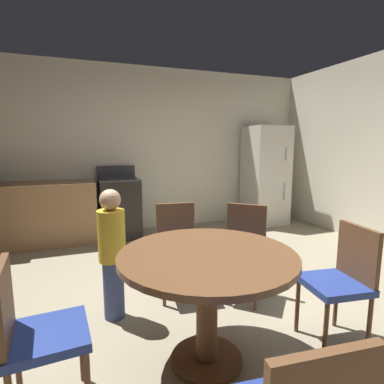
{
  "coord_description": "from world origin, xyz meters",
  "views": [
    {
      "loc": [
        -1.07,
        -2.21,
        1.44
      ],
      "look_at": [
        0.1,
        0.94,
        0.92
      ],
      "focal_mm": 28.57,
      "sensor_mm": 36.0,
      "label": 1
    }
  ],
  "objects_px": {
    "oven_range": "(120,207)",
    "refrigerator": "(265,176)",
    "chair_northeast": "(243,244)",
    "dining_table": "(207,277)",
    "chair_east": "(342,277)",
    "person_child": "(112,251)",
    "chair_north": "(178,243)",
    "chair_west": "(33,330)"
  },
  "relations": [
    {
      "from": "chair_north",
      "to": "person_child",
      "type": "xyz_separation_m",
      "value": [
        -0.64,
        -0.24,
        0.08
      ]
    },
    {
      "from": "refrigerator",
      "to": "chair_north",
      "type": "height_order",
      "value": "refrigerator"
    },
    {
      "from": "chair_northeast",
      "to": "person_child",
      "type": "bearing_deg",
      "value": -48.06
    },
    {
      "from": "chair_west",
      "to": "chair_northeast",
      "type": "bearing_deg",
      "value": 21.24
    },
    {
      "from": "oven_range",
      "to": "person_child",
      "type": "distance_m",
      "value": 2.34
    },
    {
      "from": "person_child",
      "to": "dining_table",
      "type": "bearing_deg",
      "value": 0.0
    },
    {
      "from": "oven_range",
      "to": "chair_west",
      "type": "height_order",
      "value": "oven_range"
    },
    {
      "from": "refrigerator",
      "to": "chair_northeast",
      "type": "relative_size",
      "value": 2.02
    },
    {
      "from": "dining_table",
      "to": "chair_north",
      "type": "height_order",
      "value": "chair_north"
    },
    {
      "from": "person_child",
      "to": "chair_northeast",
      "type": "bearing_deg",
      "value": 54.48
    },
    {
      "from": "chair_northeast",
      "to": "chair_east",
      "type": "relative_size",
      "value": 1.0
    },
    {
      "from": "person_child",
      "to": "chair_west",
      "type": "bearing_deg",
      "value": -64.43
    },
    {
      "from": "chair_west",
      "to": "person_child",
      "type": "distance_m",
      "value": 0.97
    },
    {
      "from": "oven_range",
      "to": "chair_east",
      "type": "distance_m",
      "value": 3.41
    },
    {
      "from": "chair_east",
      "to": "dining_table",
      "type": "bearing_deg",
      "value": 0.0
    },
    {
      "from": "chair_northeast",
      "to": "dining_table",
      "type": "bearing_deg",
      "value": 0.0
    },
    {
      "from": "chair_west",
      "to": "chair_north",
      "type": "bearing_deg",
      "value": 39.47
    },
    {
      "from": "refrigerator",
      "to": "chair_west",
      "type": "relative_size",
      "value": 2.02
    },
    {
      "from": "refrigerator",
      "to": "chair_east",
      "type": "bearing_deg",
      "value": -114.6
    },
    {
      "from": "dining_table",
      "to": "oven_range",
      "type": "bearing_deg",
      "value": 93.21
    },
    {
      "from": "chair_east",
      "to": "person_child",
      "type": "relative_size",
      "value": 0.8
    },
    {
      "from": "chair_northeast",
      "to": "chair_east",
      "type": "distance_m",
      "value": 0.93
    },
    {
      "from": "person_child",
      "to": "refrigerator",
      "type": "bearing_deg",
      "value": 93.06
    },
    {
      "from": "chair_northeast",
      "to": "person_child",
      "type": "relative_size",
      "value": 0.8
    },
    {
      "from": "oven_range",
      "to": "chair_north",
      "type": "height_order",
      "value": "oven_range"
    },
    {
      "from": "chair_west",
      "to": "chair_north",
      "type": "xyz_separation_m",
      "value": [
        1.12,
        1.07,
        0.0
      ]
    },
    {
      "from": "chair_west",
      "to": "chair_north",
      "type": "distance_m",
      "value": 1.55
    },
    {
      "from": "chair_north",
      "to": "chair_west",
      "type": "bearing_deg",
      "value": -39.47
    },
    {
      "from": "chair_west",
      "to": "chair_east",
      "type": "height_order",
      "value": "same"
    },
    {
      "from": "dining_table",
      "to": "chair_east",
      "type": "xyz_separation_m",
      "value": [
        1.0,
        -0.14,
        -0.1
      ]
    },
    {
      "from": "chair_north",
      "to": "chair_east",
      "type": "xyz_separation_m",
      "value": [
        0.88,
        -1.14,
        0.0
      ]
    },
    {
      "from": "oven_range",
      "to": "refrigerator",
      "type": "height_order",
      "value": "refrigerator"
    },
    {
      "from": "dining_table",
      "to": "chair_north",
      "type": "xyz_separation_m",
      "value": [
        0.12,
        1.0,
        -0.1
      ]
    },
    {
      "from": "refrigerator",
      "to": "chair_northeast",
      "type": "distance_m",
      "value": 2.9
    },
    {
      "from": "dining_table",
      "to": "chair_east",
      "type": "height_order",
      "value": "chair_east"
    },
    {
      "from": "refrigerator",
      "to": "chair_north",
      "type": "distance_m",
      "value": 3.1
    },
    {
      "from": "chair_west",
      "to": "person_child",
      "type": "bearing_deg",
      "value": 55.53
    },
    {
      "from": "oven_range",
      "to": "refrigerator",
      "type": "distance_m",
      "value": 2.65
    },
    {
      "from": "refrigerator",
      "to": "chair_west",
      "type": "bearing_deg",
      "value": -138.11
    },
    {
      "from": "refrigerator",
      "to": "person_child",
      "type": "bearing_deg",
      "value": -142.7
    },
    {
      "from": "refrigerator",
      "to": "chair_north",
      "type": "xyz_separation_m",
      "value": [
        -2.32,
        -2.01,
        -0.38
      ]
    },
    {
      "from": "chair_north",
      "to": "chair_east",
      "type": "bearing_deg",
      "value": 44.39
    }
  ]
}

